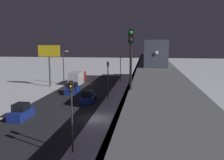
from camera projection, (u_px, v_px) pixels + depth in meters
ground_plane at (95, 119)px, 31.89m from camera, size 240.00×240.00×0.00m
avenue_asphalt at (49, 117)px, 32.70m from camera, size 11.00×80.97×0.01m
elevated_railway at (155, 76)px, 30.05m from camera, size 5.00×80.97×6.50m
subway_train at (153, 49)px, 47.81m from camera, size 2.94×36.87×3.40m
rail_signal at (131, 49)px, 16.56m from camera, size 0.36×0.41×4.00m
sedan_blue at (88, 97)px, 40.54m from camera, size 1.91×4.64×1.97m
sedan_blue_2 at (72, 89)px, 47.60m from camera, size 1.80×4.59×1.97m
sedan_blue_3 at (21, 112)px, 31.89m from camera, size 1.80×4.08×1.97m
box_truck at (77, 78)px, 58.33m from camera, size 2.40×7.40×2.80m
traffic_light_near at (72, 106)px, 21.66m from camera, size 0.32×0.44×6.40m
traffic_light_mid at (108, 75)px, 41.96m from camera, size 0.32×0.44×6.40m
traffic_light_far at (121, 64)px, 62.26m from camera, size 0.32×0.44×6.40m
commercial_billboard at (49, 55)px, 53.75m from camera, size 4.80×0.36×8.90m
street_lamp_far at (64, 63)px, 57.26m from camera, size 1.35×0.44×7.65m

